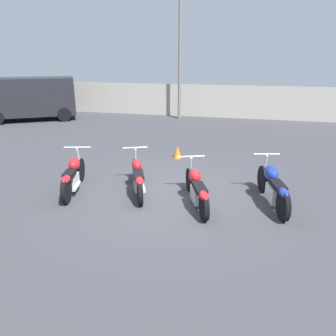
{
  "coord_description": "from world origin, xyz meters",
  "views": [
    {
      "loc": [
        1.81,
        -7.18,
        3.28
      ],
      "look_at": [
        0.0,
        0.18,
        0.65
      ],
      "focal_mm": 35.0,
      "sensor_mm": 36.0,
      "label": 1
    }
  ],
  "objects_px": {
    "motorcycle_slot_1": "(138,177)",
    "light_pole_right": "(180,33)",
    "motorcycle_slot_0": "(73,176)",
    "motorcycle_slot_2": "(197,189)",
    "motorcycle_slot_3": "(273,186)",
    "parked_van": "(31,97)",
    "traffic_cone_near": "(178,152)"
  },
  "relations": [
    {
      "from": "parked_van",
      "to": "motorcycle_slot_3",
      "type": "bearing_deg",
      "value": 25.34
    },
    {
      "from": "light_pole_right",
      "to": "motorcycle_slot_3",
      "type": "distance_m",
      "value": 11.62
    },
    {
      "from": "motorcycle_slot_0",
      "to": "motorcycle_slot_3",
      "type": "relative_size",
      "value": 0.93
    },
    {
      "from": "traffic_cone_near",
      "to": "motorcycle_slot_1",
      "type": "bearing_deg",
      "value": -96.32
    },
    {
      "from": "motorcycle_slot_3",
      "to": "parked_van",
      "type": "height_order",
      "value": "parked_van"
    },
    {
      "from": "motorcycle_slot_3",
      "to": "traffic_cone_near",
      "type": "xyz_separation_m",
      "value": [
        -2.87,
        3.02,
        -0.25
      ]
    },
    {
      "from": "motorcycle_slot_0",
      "to": "parked_van",
      "type": "bearing_deg",
      "value": 115.11
    },
    {
      "from": "parked_van",
      "to": "light_pole_right",
      "type": "bearing_deg",
      "value": 75.56
    },
    {
      "from": "light_pole_right",
      "to": "parked_van",
      "type": "relative_size",
      "value": 1.54
    },
    {
      "from": "motorcycle_slot_2",
      "to": "traffic_cone_near",
      "type": "relative_size",
      "value": 5.0
    },
    {
      "from": "light_pole_right",
      "to": "motorcycle_slot_0",
      "type": "xyz_separation_m",
      "value": [
        -0.49,
        -10.46,
        -3.91
      ]
    },
    {
      "from": "motorcycle_slot_1",
      "to": "motorcycle_slot_3",
      "type": "height_order",
      "value": "motorcycle_slot_3"
    },
    {
      "from": "motorcycle_slot_2",
      "to": "parked_van",
      "type": "xyz_separation_m",
      "value": [
        -10.09,
        8.28,
        0.8
      ]
    },
    {
      "from": "parked_van",
      "to": "traffic_cone_near",
      "type": "bearing_deg",
      "value": 30.53
    },
    {
      "from": "parked_van",
      "to": "traffic_cone_near",
      "type": "distance_m",
      "value": 10.18
    },
    {
      "from": "motorcycle_slot_1",
      "to": "light_pole_right",
      "type": "bearing_deg",
      "value": 73.44
    },
    {
      "from": "motorcycle_slot_0",
      "to": "motorcycle_slot_2",
      "type": "relative_size",
      "value": 0.97
    },
    {
      "from": "motorcycle_slot_2",
      "to": "motorcycle_slot_3",
      "type": "xyz_separation_m",
      "value": [
        1.68,
        0.42,
        0.05
      ]
    },
    {
      "from": "light_pole_right",
      "to": "motorcycle_slot_1",
      "type": "height_order",
      "value": "light_pole_right"
    },
    {
      "from": "light_pole_right",
      "to": "motorcycle_slot_0",
      "type": "height_order",
      "value": "light_pole_right"
    },
    {
      "from": "motorcycle_slot_1",
      "to": "parked_van",
      "type": "xyz_separation_m",
      "value": [
        -8.56,
        7.93,
        0.79
      ]
    },
    {
      "from": "motorcycle_slot_2",
      "to": "motorcycle_slot_1",
      "type": "bearing_deg",
      "value": 146.16
    },
    {
      "from": "motorcycle_slot_0",
      "to": "parked_van",
      "type": "height_order",
      "value": "parked_van"
    },
    {
      "from": "light_pole_right",
      "to": "parked_van",
      "type": "height_order",
      "value": "light_pole_right"
    },
    {
      "from": "motorcycle_slot_2",
      "to": "parked_van",
      "type": "height_order",
      "value": "parked_van"
    },
    {
      "from": "light_pole_right",
      "to": "motorcycle_slot_1",
      "type": "distance_m",
      "value": 10.92
    },
    {
      "from": "motorcycle_slot_2",
      "to": "motorcycle_slot_3",
      "type": "distance_m",
      "value": 1.73
    },
    {
      "from": "motorcycle_slot_0",
      "to": "motorcycle_slot_1",
      "type": "distance_m",
      "value": 1.62
    },
    {
      "from": "motorcycle_slot_1",
      "to": "motorcycle_slot_2",
      "type": "relative_size",
      "value": 0.98
    },
    {
      "from": "motorcycle_slot_1",
      "to": "traffic_cone_near",
      "type": "distance_m",
      "value": 3.11
    },
    {
      "from": "motorcycle_slot_3",
      "to": "parked_van",
      "type": "relative_size",
      "value": 0.45
    },
    {
      "from": "motorcycle_slot_0",
      "to": "traffic_cone_near",
      "type": "height_order",
      "value": "motorcycle_slot_0"
    }
  ]
}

